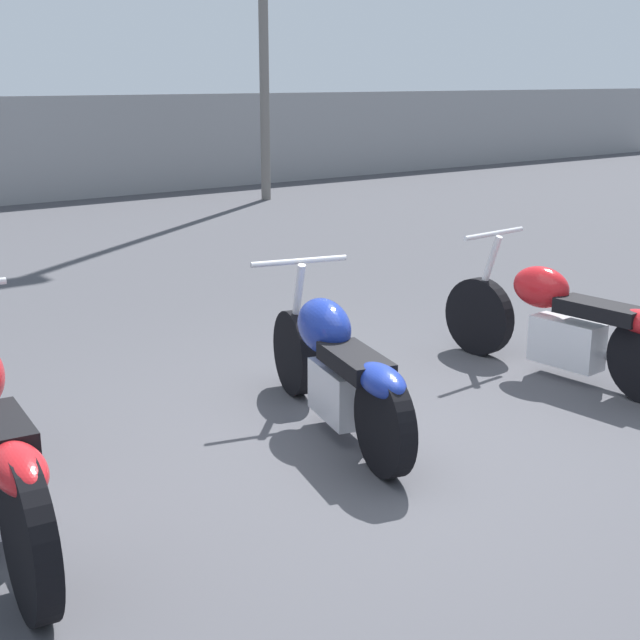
% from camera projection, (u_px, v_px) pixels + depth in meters
% --- Properties ---
extents(ground_plane, '(60.00, 60.00, 0.00)m').
position_uv_depth(ground_plane, '(380.00, 452.00, 4.98)').
color(ground_plane, '#424247').
extents(motorcycle_slot_1, '(0.80, 1.87, 0.93)m').
position_uv_depth(motorcycle_slot_1, '(337.00, 367.00, 5.17)').
color(motorcycle_slot_1, black).
rests_on(motorcycle_slot_1, ground_plane).
extents(motorcycle_slot_2, '(0.64, 1.99, 0.95)m').
position_uv_depth(motorcycle_slot_2, '(566.00, 324.00, 6.10)').
color(motorcycle_slot_2, black).
rests_on(motorcycle_slot_2, ground_plane).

